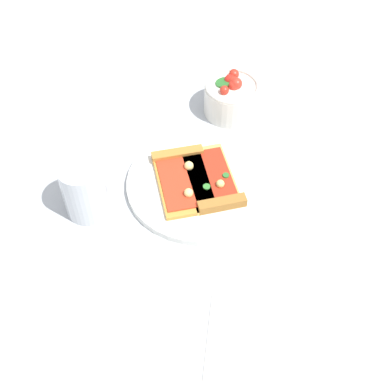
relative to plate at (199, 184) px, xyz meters
The scene contains 7 objects.
ground_plane 0.04m from the plate, 119.97° to the left, with size 2.40×2.40×0.00m, color #B2B7BC.
plate is the anchor object (origin of this frame).
pizza_slice_near 0.03m from the plate, 21.28° to the right, with size 0.11×0.16×0.02m.
pizza_slice_far 0.03m from the plate, 156.56° to the left, with size 0.10×0.16×0.02m.
salad_bowl 0.23m from the plate, 118.59° to the right, with size 0.12×0.12×0.09m.
soda_glass 0.22m from the plate, ahead, with size 0.08×0.08×0.12m.
paper_napkin 0.33m from the plate, 94.23° to the left, with size 0.13×0.15×0.00m, color silver.
Camera 1 is at (0.15, 0.61, 0.79)m, focal length 49.89 mm.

